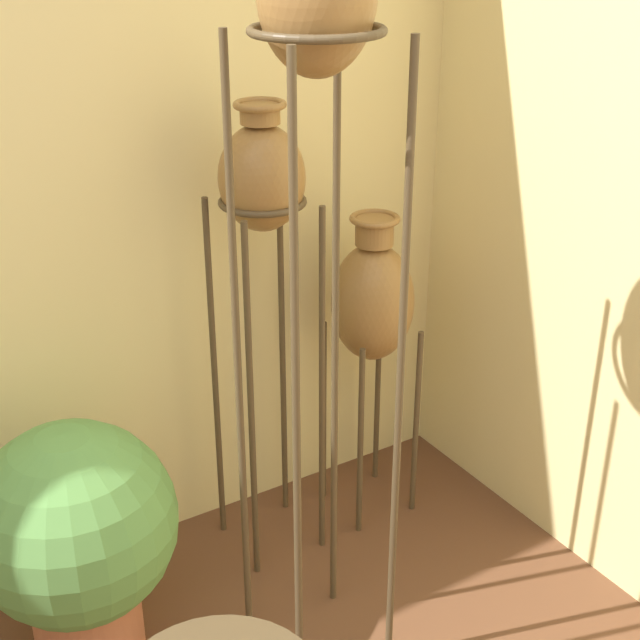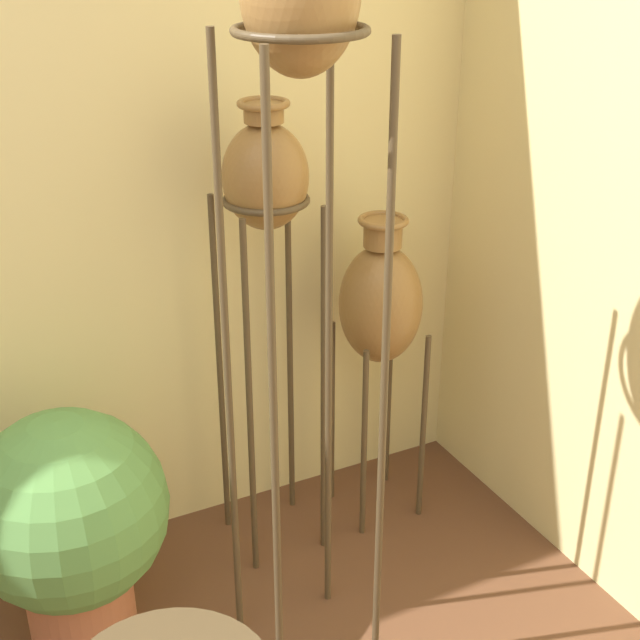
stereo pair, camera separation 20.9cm
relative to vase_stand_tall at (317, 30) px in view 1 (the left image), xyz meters
The scene contains 4 objects.
vase_stand_tall is the anchor object (origin of this frame).
vase_stand_medium 0.74m from the vase_stand_tall, 75.94° to the left, with size 0.27×0.27×1.51m.
vase_stand_short 1.20m from the vase_stand_tall, 43.84° to the left, with size 0.28×0.28×1.11m.
potted_plant 1.49m from the vase_stand_tall, 150.25° to the left, with size 0.57×0.57×0.76m.
Camera 1 is at (-0.26, -0.71, 2.01)m, focal length 50.00 mm.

